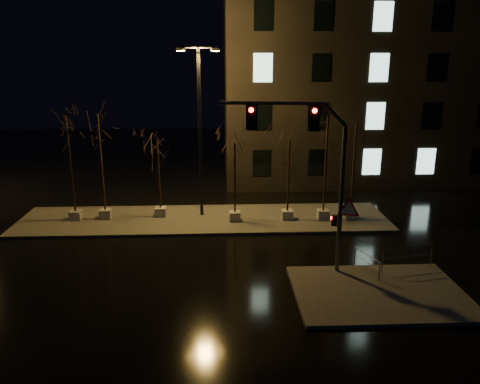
{
  "coord_description": "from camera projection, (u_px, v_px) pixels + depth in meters",
  "views": [
    {
      "loc": [
        0.96,
        -20.68,
        9.42
      ],
      "look_at": [
        2.01,
        2.38,
        2.8
      ],
      "focal_mm": 35.0,
      "sensor_mm": 36.0,
      "label": 1
    }
  ],
  "objects": [
    {
      "name": "traffic_signal_mast",
      "position": [
        314.0,
        163.0,
        19.95
      ],
      "size": [
        6.12,
        1.04,
        7.54
      ],
      "rotation": [
        0.0,
        0.0,
        -0.14
      ],
      "color": "#505257",
      "rests_on": "sidewalk_corner"
    },
    {
      "name": "guard_rail_a",
      "position": [
        408.0,
        255.0,
        21.14
      ],
      "size": [
        2.5,
        0.55,
        1.1
      ],
      "rotation": [
        0.0,
        0.0,
        0.2
      ],
      "color": "#505257",
      "rests_on": "sidewalk_corner"
    },
    {
      "name": "tree_6",
      "position": [
        355.0,
        146.0,
        26.85
      ],
      "size": [
        1.8,
        1.8,
        5.8
      ],
      "color": "#A9A59E",
      "rests_on": "median"
    },
    {
      "name": "building",
      "position": [
        378.0,
        83.0,
        38.24
      ],
      "size": [
        25.0,
        12.0,
        15.0
      ],
      "primitive_type": "cube",
      "color": "black",
      "rests_on": "ground"
    },
    {
      "name": "ground",
      "position": [
        201.0,
        262.0,
        22.41
      ],
      "size": [
        90.0,
        90.0,
        0.0
      ],
      "primitive_type": "plane",
      "color": "black",
      "rests_on": "ground"
    },
    {
      "name": "median",
      "position": [
        204.0,
        219.0,
        28.15
      ],
      "size": [
        22.0,
        5.0,
        0.15
      ],
      "primitive_type": "cube",
      "color": "#44413C",
      "rests_on": "ground"
    },
    {
      "name": "tree_2",
      "position": [
        158.0,
        158.0,
        27.53
      ],
      "size": [
        1.8,
        1.8,
        4.78
      ],
      "color": "#A9A59E",
      "rests_on": "median"
    },
    {
      "name": "guard_rail_b",
      "position": [
        367.0,
        261.0,
        20.86
      ],
      "size": [
        0.63,
        1.73,
        0.86
      ],
      "rotation": [
        0.0,
        0.0,
        1.91
      ],
      "color": "#505257",
      "rests_on": "sidewalk_corner"
    },
    {
      "name": "tree_1",
      "position": [
        99.0,
        138.0,
        26.8
      ],
      "size": [
        1.8,
        1.8,
        6.43
      ],
      "color": "#A9A59E",
      "rests_on": "median"
    },
    {
      "name": "tree_3",
      "position": [
        235.0,
        160.0,
        26.74
      ],
      "size": [
        1.8,
        1.8,
        4.79
      ],
      "color": "#A9A59E",
      "rests_on": "median"
    },
    {
      "name": "tree_4",
      "position": [
        289.0,
        158.0,
        26.98
      ],
      "size": [
        1.8,
        1.8,
        4.89
      ],
      "color": "#A9A59E",
      "rests_on": "median"
    },
    {
      "name": "sidewalk_corner",
      "position": [
        379.0,
        293.0,
        19.36
      ],
      "size": [
        7.0,
        5.0,
        0.15
      ],
      "primitive_type": "cube",
      "color": "#44413C",
      "rests_on": "ground"
    },
    {
      "name": "tree_0",
      "position": [
        68.0,
        140.0,
        26.59
      ],
      "size": [
        1.8,
        1.8,
        6.32
      ],
      "color": "#A9A59E",
      "rests_on": "median"
    },
    {
      "name": "streetlight_main",
      "position": [
        200.0,
        122.0,
        27.22
      ],
      "size": [
        2.45,
        0.87,
        9.9
      ],
      "rotation": [
        0.0,
        0.0,
        0.25
      ],
      "color": "black",
      "rests_on": "median"
    },
    {
      "name": "tree_5",
      "position": [
        327.0,
        140.0,
        26.71
      ],
      "size": [
        1.8,
        1.8,
        6.31
      ],
      "color": "#A9A59E",
      "rests_on": "median"
    }
  ]
}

